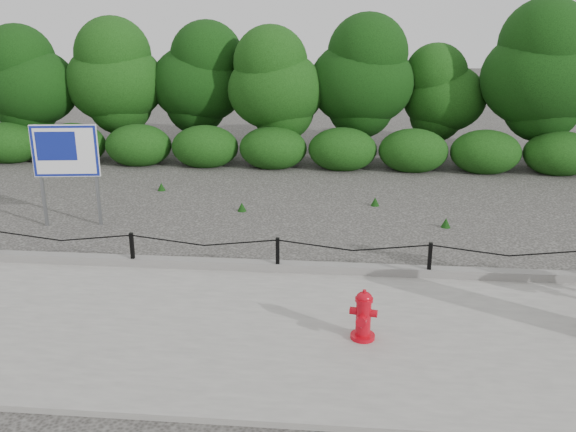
% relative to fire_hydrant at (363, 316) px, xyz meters
% --- Properties ---
extents(ground, '(90.00, 90.00, 0.00)m').
position_rel_fire_hydrant_xyz_m(ground, '(-1.37, 2.13, -0.42)').
color(ground, '#2D2B28').
rests_on(ground, ground).
extents(sidewalk, '(14.00, 4.00, 0.08)m').
position_rel_fire_hydrant_xyz_m(sidewalk, '(-1.37, 0.13, -0.38)').
color(sidewalk, gray).
rests_on(sidewalk, ground).
extents(curb, '(14.00, 0.22, 0.14)m').
position_rel_fire_hydrant_xyz_m(curb, '(-1.37, 2.18, -0.27)').
color(curb, slate).
rests_on(curb, sidewalk).
extents(chain_barrier, '(10.06, 0.06, 0.60)m').
position_rel_fire_hydrant_xyz_m(chain_barrier, '(-1.37, 2.13, 0.04)').
color(chain_barrier, black).
rests_on(chain_barrier, sidewalk).
extents(treeline, '(20.20, 3.54, 4.57)m').
position_rel_fire_hydrant_xyz_m(treeline, '(-0.91, 11.05, 2.02)').
color(treeline, black).
rests_on(treeline, ground).
extents(fire_hydrant, '(0.39, 0.40, 0.70)m').
position_rel_fire_hydrant_xyz_m(fire_hydrant, '(0.00, 0.00, 0.00)').
color(fire_hydrant, '#BB0714').
rests_on(fire_hydrant, sidewalk).
extents(advertising_sign, '(1.32, 0.27, 2.12)m').
position_rel_fire_hydrant_xyz_m(advertising_sign, '(-5.92, 4.30, 1.08)').
color(advertising_sign, slate).
rests_on(advertising_sign, ground).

